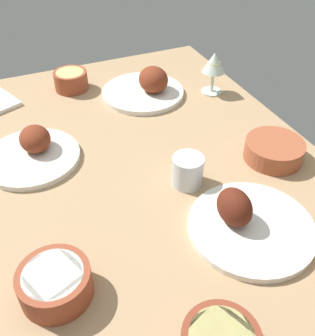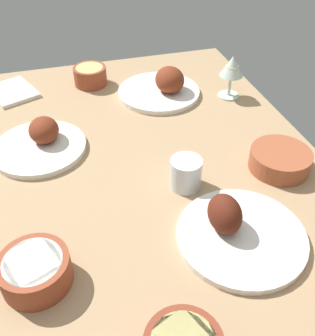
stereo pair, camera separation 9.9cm
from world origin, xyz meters
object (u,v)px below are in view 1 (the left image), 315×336
Objects in this scene: bowl_sauce at (274,150)px; water_tumbler at (188,171)px; plate_center_main at (33,151)px; plate_far_side at (147,87)px; bowl_pasta at (71,80)px; plate_near_viewer at (246,221)px; bowl_cream at (55,283)px; wine_glass at (214,65)px.

water_tumbler reaches higher than bowl_sauce.
water_tumbler is at bearing -127.50° from plate_center_main.
plate_far_side is 45.61cm from water_tumbler.
plate_far_side is at bearing 21.42° from bowl_sauce.
plate_center_main is at bearing 150.92° from bowl_pasta.
plate_near_viewer reaches higher than bowl_cream.
water_tumbler is (-25.39, -33.09, 1.77)cm from plate_center_main.
plate_far_side is 48.53cm from bowl_sauce.
bowl_sauce is (17.90, -61.79, -0.52)cm from bowl_cream.
bowl_sauce is at bearing 175.64° from wine_glass.
plate_far_side reaches higher than bowl_cream.
wine_glass reaches higher than plate_center_main.
wine_glass is (38.18, -2.91, 7.10)cm from bowl_sauce.
plate_near_viewer is 58.06cm from plate_center_main.
plate_center_main is at bearing 40.96° from plate_near_viewer.
plate_near_viewer is 41.27cm from bowl_cream.
bowl_pasta is 60.71cm from water_tumbler.
water_tumbler is (-58.97, -14.41, 0.50)cm from bowl_pasta.
plate_far_side is 26.27cm from bowl_pasta.
wine_glass is 1.80× the size of water_tumbler.
bowl_cream is 1.75× the size of water_tumbler.
water_tumbler is at bearing 89.45° from bowl_sauce.
water_tumbler is at bearing 170.19° from plate_far_side.
bowl_cream is at bearing 175.80° from plate_center_main.
plate_center_main reaches higher than water_tumbler.
plate_center_main is 43.68cm from bowl_cream.
plate_center_main is 38.45cm from bowl_pasta.
bowl_sauce is 71.42cm from bowl_pasta.
bowl_pasta is 1.45× the size of water_tumbler.
water_tumbler reaches higher than bowl_pasta.
plate_near_viewer reaches higher than water_tumbler.
bowl_pasta is (77.43, 19.38, 1.23)cm from plate_near_viewer.
plate_far_side is 1.75× the size of bowl_sauce.
wine_glass is at bearing -4.36° from bowl_sauce.
bowl_pasta is 48.16cm from wine_glass.
plate_center_main is 1.87× the size of bowl_cream.
plate_near_viewer is 79.83cm from bowl_pasta.
bowl_pasta is at bearing 57.66° from plate_far_side.
wine_glass reaches higher than bowl_sauce.
bowl_pasta is at bearing 63.83° from wine_glass.
bowl_cream is 0.97× the size of wine_glass.
bowl_sauce is (-25.64, -58.59, 0.72)cm from plate_center_main.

